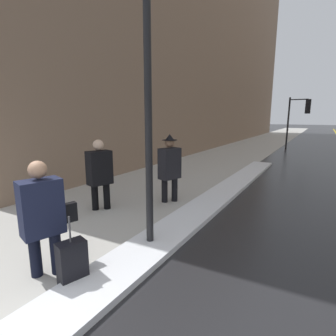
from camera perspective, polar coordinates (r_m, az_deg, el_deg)
sidewalk_slab at (r=16.79m, az=14.59°, el=3.30°), size 4.00×80.00×0.01m
snow_bank_curb at (r=7.13m, az=10.20°, el=-6.56°), size 0.81×12.50×0.10m
building_facade_left at (r=23.97m, az=6.61°, el=26.69°), size 6.00×36.00×17.29m
lamp_post at (r=4.28m, az=-4.47°, el=22.06°), size 0.28×0.28×5.05m
traffic_light_near at (r=19.39m, az=26.91°, el=10.78°), size 1.31×0.32×3.43m
pedestrian_with_shoulder_bag at (r=3.97m, az=-25.59°, el=-8.98°), size 0.45×0.77×1.64m
pedestrian_nearside at (r=6.32m, az=-14.67°, el=-0.76°), size 0.46×0.61×1.68m
pedestrian_trailing at (r=6.68m, az=0.36°, el=0.51°), size 0.46×0.61×1.77m
rolling_suitcase at (r=3.88m, az=-20.11°, el=-18.83°), size 0.31×0.41×0.95m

